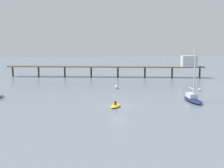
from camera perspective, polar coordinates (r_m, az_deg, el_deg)
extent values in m
plane|color=slate|center=(44.25, 1.58, -4.44)|extent=(400.00, 400.00, 0.00)
cube|color=brown|center=(84.46, -1.54, 3.55)|extent=(58.57, 12.06, 0.30)
cylinder|color=#38332D|center=(91.39, -19.53, 2.39)|extent=(0.50, 0.50, 2.99)
cylinder|color=#38332D|center=(88.58, -14.69, 2.43)|extent=(0.50, 0.50, 2.99)
cylinder|color=#38332D|center=(86.44, -9.58, 2.45)|extent=(0.50, 0.50, 2.99)
cylinder|color=#38332D|center=(85.02, -4.25, 2.45)|extent=(0.50, 0.50, 2.99)
cylinder|color=#38332D|center=(84.36, 1.21, 2.43)|extent=(0.50, 0.50, 2.99)
cylinder|color=#38332D|center=(84.47, 6.70, 2.38)|extent=(0.50, 0.50, 2.99)
cylinder|color=#38332D|center=(85.34, 12.13, 2.32)|extent=(0.50, 0.50, 2.99)
cylinder|color=#38332D|center=(86.96, 17.41, 2.23)|extent=(0.50, 0.50, 2.99)
cube|color=silver|center=(85.98, 15.38, 4.52)|extent=(4.82, 4.82, 3.20)
ellipsoid|color=navy|center=(49.28, 16.10, -3.13)|extent=(1.92, 6.63, 0.60)
cube|color=silver|center=(49.64, 15.91, -2.26)|extent=(1.33, 2.40, 0.75)
cylinder|color=silver|center=(48.33, 16.45, 2.27)|extent=(0.20, 0.20, 8.79)
cylinder|color=silver|center=(49.74, 15.83, -0.82)|extent=(0.18, 2.35, 0.16)
ellipsoid|color=yellow|center=(43.17, 0.70, -4.51)|extent=(2.39, 3.02, 0.35)
cylinder|color=maroon|center=(43.08, 0.70, -3.93)|extent=(0.49, 0.49, 0.55)
sphere|color=tan|center=(43.00, 0.70, -3.41)|extent=(0.24, 0.24, 0.24)
sphere|color=silver|center=(61.46, 0.93, -0.58)|extent=(0.85, 0.85, 0.85)
sphere|color=silver|center=(61.30, 17.42, -1.10)|extent=(0.57, 0.57, 0.57)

